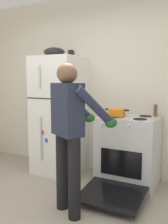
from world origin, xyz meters
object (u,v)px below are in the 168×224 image
at_px(pepper_mill, 156,110).
at_px(red_pot, 117,112).
at_px(stove_range, 128,152).
at_px(person_cook, 71,125).
at_px(mixing_bowl, 54,52).
at_px(refrigerator, 60,115).
at_px(coffee_mug, 71,53).

bearing_deg(pepper_mill, red_pot, -151.48).
relative_size(stove_range, red_pot, 3.75).
bearing_deg(red_pot, person_cook, -100.12).
distance_m(stove_range, mixing_bowl, 1.82).
xyz_separation_m(refrigerator, mixing_bowl, (-0.08, 0.00, 0.96)).
bearing_deg(refrigerator, mixing_bowl, 179.78).
relative_size(red_pot, coffee_mug, 2.95).
distance_m(stove_range, red_pot, 0.56).
relative_size(person_cook, red_pot, 4.84).
xyz_separation_m(red_pot, mixing_bowl, (-1.03, 0.05, 0.84)).
distance_m(person_cook, mixing_bowl, 1.58).
bearing_deg(red_pot, coffee_mug, 172.53).
height_order(red_pot, pepper_mill, pepper_mill).
bearing_deg(refrigerator, pepper_mill, 8.11).
bearing_deg(mixing_bowl, refrigerator, -0.22).
xyz_separation_m(red_pot, pepper_mill, (0.46, 0.25, 0.03)).
height_order(refrigerator, pepper_mill, refrigerator).
bearing_deg(person_cook, red_pot, 79.88).
distance_m(refrigerator, red_pot, 0.95).
height_order(refrigerator, stove_range, refrigerator).
height_order(refrigerator, person_cook, refrigerator).
relative_size(pepper_mill, mixing_bowl, 0.49).
relative_size(red_pot, pepper_mill, 2.13).
bearing_deg(pepper_mill, stove_range, -143.98).
height_order(person_cook, pepper_mill, person_cook).
xyz_separation_m(stove_range, red_pot, (-0.16, -0.03, 0.54)).
bearing_deg(red_pot, stove_range, 11.25).
distance_m(coffee_mug, mixing_bowl, 0.27).
bearing_deg(refrigerator, person_cook, -51.81).
height_order(person_cook, red_pot, person_cook).
xyz_separation_m(person_cook, red_pot, (0.17, 0.94, 0.04)).
xyz_separation_m(refrigerator, pepper_mill, (1.41, 0.20, 0.14)).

